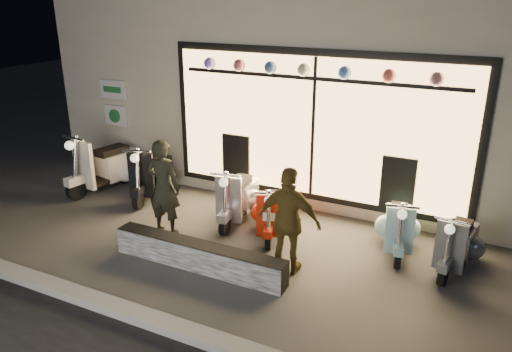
{
  "coord_description": "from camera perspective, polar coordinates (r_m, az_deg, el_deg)",
  "views": [
    {
      "loc": [
        3.59,
        -5.91,
        3.74
      ],
      "look_at": [
        0.37,
        0.6,
        1.05
      ],
      "focal_mm": 35.0,
      "sensor_mm": 36.0,
      "label": 1
    }
  ],
  "objects": [
    {
      "name": "scooter_cream",
      "position": [
        10.45,
        -16.27,
        1.24
      ],
      "size": [
        0.7,
        1.65,
        1.17
      ],
      "rotation": [
        0.0,
        0.0,
        -0.17
      ],
      "color": "black",
      "rests_on": "ground"
    },
    {
      "name": "shop_building",
      "position": [
        11.58,
        8.24,
        11.99
      ],
      "size": [
        10.2,
        6.23,
        4.2
      ],
      "color": "beige",
      "rests_on": "ground"
    },
    {
      "name": "man",
      "position": [
        8.14,
        -10.51,
        -1.24
      ],
      "size": [
        0.61,
        0.42,
        1.59
      ],
      "primitive_type": "imported",
      "rotation": [
        0.0,
        0.0,
        3.21
      ],
      "color": "black",
      "rests_on": "ground"
    },
    {
      "name": "scooter_grey",
      "position": [
        7.78,
        22.06,
        -7.01
      ],
      "size": [
        0.52,
        1.28,
        0.91
      ],
      "rotation": [
        0.0,
        0.0,
        -0.14
      ],
      "color": "black",
      "rests_on": "ground"
    },
    {
      "name": "kerb",
      "position": [
        6.46,
        -13.75,
        -15.09
      ],
      "size": [
        40.0,
        0.25,
        0.12
      ],
      "primitive_type": "cube",
      "color": "slate",
      "rests_on": "ground"
    },
    {
      "name": "graffiti_barrier",
      "position": [
        7.25,
        -6.57,
        -9.05
      ],
      "size": [
        2.69,
        0.28,
        0.4
      ],
      "primitive_type": "cube",
      "color": "black",
      "rests_on": "ground"
    },
    {
      "name": "scooter_black",
      "position": [
        9.92,
        -11.71,
        0.36
      ],
      "size": [
        0.75,
        1.48,
        1.06
      ],
      "rotation": [
        0.0,
        0.0,
        0.29
      ],
      "color": "black",
      "rests_on": "ground"
    },
    {
      "name": "scooter_red",
      "position": [
        8.22,
        1.72,
        -4.01
      ],
      "size": [
        0.69,
        1.22,
        0.88
      ],
      "rotation": [
        0.0,
        0.0,
        0.37
      ],
      "color": "black",
      "rests_on": "ground"
    },
    {
      "name": "ground",
      "position": [
        7.86,
        -4.38,
        -8.16
      ],
      "size": [
        40.0,
        40.0,
        0.0
      ],
      "primitive_type": "plane",
      "color": "#383533",
      "rests_on": "ground"
    },
    {
      "name": "scooter_blue",
      "position": [
        8.02,
        15.94,
        -5.42
      ],
      "size": [
        0.58,
        1.28,
        0.91
      ],
      "rotation": [
        0.0,
        0.0,
        0.21
      ],
      "color": "black",
      "rests_on": "ground"
    },
    {
      "name": "scooter_silver",
      "position": [
        8.69,
        -1.91,
        -2.3
      ],
      "size": [
        0.58,
        1.4,
        0.99
      ],
      "rotation": [
        0.0,
        0.0,
        0.15
      ],
      "color": "black",
      "rests_on": "ground"
    },
    {
      "name": "woman",
      "position": [
        6.89,
        3.8,
        -5.19
      ],
      "size": [
        0.92,
        0.4,
        1.55
      ],
      "primitive_type": "imported",
      "rotation": [
        0.0,
        0.0,
        3.17
      ],
      "color": "brown",
      "rests_on": "ground"
    }
  ]
}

